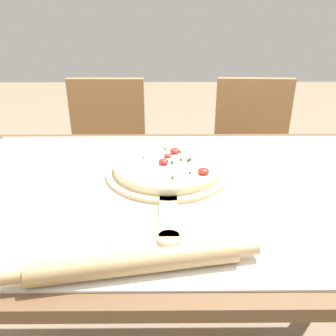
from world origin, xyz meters
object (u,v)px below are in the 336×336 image
Objects in this scene: rolling_pin at (135,263)px; pizza_peel at (168,174)px; chair_left at (107,155)px; pizza at (168,165)px; chair_right at (252,155)px.

pizza_peel is at bearing 81.09° from rolling_pin.
pizza is at bearing -66.35° from chair_left.
rolling_pin is at bearing -98.91° from pizza_peel.
chair_right is at bearing 59.60° from pizza_peel.
pizza_peel is 0.85m from chair_left.
rolling_pin is at bearing -98.58° from pizza.
rolling_pin is 1.21m from chair_left.
chair_left is (-0.24, 1.15, -0.28)m from rolling_pin.
chair_right reaches higher than rolling_pin.
rolling_pin is 0.55× the size of chair_left.
rolling_pin is (-0.06, -0.40, 0.02)m from pizza_peel.
chair_left is (-0.31, 0.73, -0.28)m from pizza.
pizza is (0.00, 0.02, 0.02)m from pizza_peel.
pizza is 0.43m from rolling_pin.
pizza is 0.89m from chair_right.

